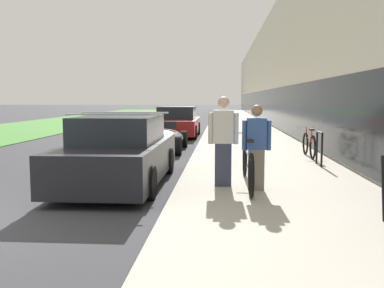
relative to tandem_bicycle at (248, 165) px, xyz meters
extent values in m
cube|color=#BCB5A5|center=(0.56, 18.32, -0.46)|extent=(3.86, 70.00, 0.10)
cube|color=beige|center=(7.54, 26.32, 3.15)|extent=(10.00, 70.00, 7.32)
cube|color=#1E2328|center=(2.58, 26.32, 0.74)|extent=(0.10, 63.00, 2.20)
cube|color=#478438|center=(-12.06, 22.32, -0.49)|extent=(7.12, 70.00, 0.03)
torus|color=black|center=(0.00, 1.03, -0.02)|extent=(0.06, 0.76, 0.76)
torus|color=black|center=(0.00, -1.01, -0.02)|extent=(0.06, 0.76, 0.76)
cylinder|color=#2D56A8|center=(0.00, 0.01, 0.21)|extent=(0.04, 1.73, 0.04)
cylinder|color=#2D56A8|center=(0.00, -0.40, 0.10)|extent=(0.04, 1.03, 0.35)
cylinder|color=#2D56A8|center=(0.00, -0.64, 0.36)|extent=(0.03, 0.03, 0.31)
cube|color=black|center=(0.00, -0.64, 0.52)|extent=(0.11, 0.22, 0.05)
cylinder|color=#2D56A8|center=(0.00, 0.87, 0.37)|extent=(0.03, 0.03, 0.33)
cylinder|color=silver|center=(0.00, 0.87, 0.54)|extent=(0.52, 0.03, 0.03)
cube|color=#756B5B|center=(0.13, -0.36, -0.03)|extent=(0.29, 0.21, 0.75)
cube|color=#33518E|center=(0.13, -0.36, 0.63)|extent=(0.35, 0.21, 0.57)
cylinder|color=#33518E|center=(-0.09, -0.36, 0.60)|extent=(0.09, 0.09, 0.54)
cylinder|color=#33518E|center=(0.35, -0.36, 0.60)|extent=(0.09, 0.09, 0.54)
sphere|color=#936B51|center=(0.13, -0.36, 1.04)|extent=(0.20, 0.20, 0.20)
cube|color=#33384C|center=(-0.47, -0.02, 0.00)|extent=(0.31, 0.23, 0.82)
cube|color=beige|center=(-0.47, -0.02, 0.73)|extent=(0.38, 0.23, 0.63)
cylinder|color=beige|center=(-0.71, -0.02, 0.69)|extent=(0.10, 0.10, 0.59)
cylinder|color=beige|center=(-0.23, -0.02, 0.69)|extent=(0.10, 0.10, 0.59)
sphere|color=beige|center=(-0.47, -0.02, 1.18)|extent=(0.22, 0.22, 0.22)
cylinder|color=black|center=(1.93, 2.36, 0.01)|extent=(0.05, 0.05, 0.82)
cylinder|color=black|center=(1.93, 2.91, 0.01)|extent=(0.05, 0.05, 0.82)
cylinder|color=black|center=(1.93, 2.64, 0.42)|extent=(0.05, 0.55, 0.05)
torus|color=black|center=(1.98, 4.69, -0.07)|extent=(0.05, 0.67, 0.67)
torus|color=black|center=(1.98, 3.67, -0.07)|extent=(0.05, 0.67, 0.67)
cylinder|color=red|center=(1.98, 4.18, 0.13)|extent=(0.04, 0.87, 0.04)
cylinder|color=red|center=(1.98, 3.97, 0.03)|extent=(0.04, 0.53, 0.31)
cylinder|color=red|center=(1.98, 3.85, 0.27)|extent=(0.03, 0.03, 0.27)
cube|color=black|center=(1.98, 3.85, 0.40)|extent=(0.11, 0.22, 0.05)
cylinder|color=red|center=(1.98, 4.61, 0.27)|extent=(0.03, 0.03, 0.29)
cylinder|color=silver|center=(1.98, 4.61, 0.42)|extent=(0.52, 0.03, 0.03)
cube|color=black|center=(-2.59, 0.49, 0.01)|extent=(1.78, 4.45, 0.73)
cube|color=#1E2328|center=(-2.59, 0.49, 0.64)|extent=(1.53, 2.23, 0.53)
cylinder|color=silver|center=(-2.59, 0.98, 0.95)|extent=(1.90, 0.04, 0.04)
cylinder|color=silver|center=(-2.59, 0.00, 0.95)|extent=(1.90, 0.04, 0.04)
cylinder|color=black|center=(-3.42, 1.82, -0.21)|extent=(0.22, 0.60, 0.60)
cylinder|color=black|center=(-1.77, 1.82, -0.21)|extent=(0.22, 0.60, 0.60)
cylinder|color=black|center=(-3.42, -0.85, -0.21)|extent=(0.22, 0.60, 0.60)
cylinder|color=black|center=(-1.77, -0.85, -0.21)|extent=(0.22, 0.60, 0.60)
ellipsoid|color=#4C5156|center=(-2.69, 6.13, -0.08)|extent=(1.77, 3.87, 0.59)
cube|color=#1E2328|center=(-2.69, 6.61, 0.34)|extent=(1.24, 0.04, 0.26)
cylinder|color=black|center=(-3.52, 7.25, -0.21)|extent=(0.22, 0.60, 0.60)
cylinder|color=black|center=(-1.86, 7.25, -0.21)|extent=(0.22, 0.60, 0.60)
cylinder|color=black|center=(-3.52, 5.01, -0.21)|extent=(0.22, 0.60, 0.60)
cylinder|color=black|center=(-1.86, 5.01, -0.21)|extent=(0.22, 0.60, 0.60)
cube|color=maroon|center=(-2.58, 11.72, -0.02)|extent=(1.89, 4.36, 0.67)
cube|color=#1E2328|center=(-2.58, 11.72, 0.60)|extent=(1.63, 2.18, 0.57)
cylinder|color=black|center=(-3.46, 13.03, -0.21)|extent=(0.22, 0.60, 0.60)
cylinder|color=black|center=(-1.70, 13.03, -0.21)|extent=(0.22, 0.60, 0.60)
cylinder|color=black|center=(-3.46, 10.41, -0.21)|extent=(0.22, 0.60, 0.60)
cylinder|color=black|center=(-1.70, 10.41, -0.21)|extent=(0.22, 0.60, 0.60)
camera|label=1|loc=(-0.50, -8.12, 1.26)|focal=40.00mm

